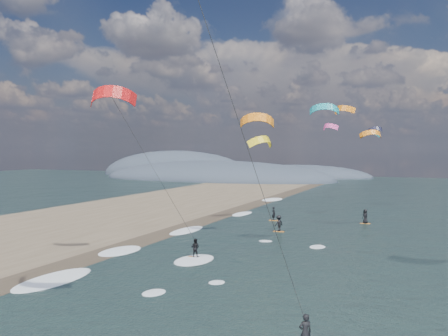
% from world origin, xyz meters
% --- Properties ---
extents(ground, '(260.00, 260.00, 0.00)m').
position_xyz_m(ground, '(0.00, 0.00, 0.00)').
color(ground, black).
rests_on(ground, ground).
extents(wet_sand_strip, '(3.00, 240.00, 0.00)m').
position_xyz_m(wet_sand_strip, '(-12.00, 10.00, 0.00)').
color(wet_sand_strip, '#382D23').
rests_on(wet_sand_strip, ground).
extents(coastal_hills, '(80.00, 41.00, 15.00)m').
position_xyz_m(coastal_hills, '(-44.84, 107.86, 0.00)').
color(coastal_hills, '#3D4756').
rests_on(coastal_hills, ground).
extents(kitesurfer_near_b, '(6.78, 8.42, 13.20)m').
position_xyz_m(kitesurfer_near_b, '(-6.88, 11.06, 7.97)').
color(kitesurfer_near_b, orange).
rests_on(kitesurfer_near_b, ground).
extents(far_kitesurfers, '(11.05, 9.74, 1.64)m').
position_xyz_m(far_kitesurfers, '(-0.23, 32.79, 0.81)').
color(far_kitesurfers, orange).
rests_on(far_kitesurfers, ground).
extents(bg_kite_field, '(11.93, 66.58, 6.00)m').
position_xyz_m(bg_kite_field, '(-0.50, 55.36, 11.81)').
color(bg_kite_field, black).
rests_on(bg_kite_field, ground).
extents(shoreline_surf, '(2.40, 79.40, 0.11)m').
position_xyz_m(shoreline_surf, '(-10.80, 14.75, 0.00)').
color(shoreline_surf, white).
rests_on(shoreline_surf, ground).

